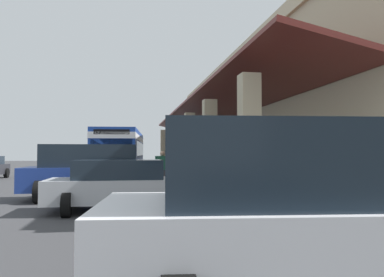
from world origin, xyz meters
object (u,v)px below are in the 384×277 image
object	(u,v)px
parked_suv_white	(328,216)
parked_suv_blue	(92,171)
parked_sedan_silver	(124,185)
potted_palm	(238,177)
transit_bus	(121,150)
pedestrian	(162,167)

from	to	relation	value
parked_suv_white	parked_suv_blue	world-z (taller)	same
parked_sedan_silver	potted_palm	bearing A→B (deg)	129.91
transit_bus	potted_palm	size ratio (longest dim) A/B	4.53
parked_suv_blue	pedestrian	distance (m)	4.73
parked_sedan_silver	parked_suv_white	size ratio (longest dim) A/B	0.89
parked_sedan_silver	pedestrian	world-z (taller)	pedestrian
parked_suv_white	potted_palm	distance (m)	11.50
transit_bus	pedestrian	size ratio (longest dim) A/B	6.44
parked_sedan_silver	parked_suv_blue	size ratio (longest dim) A/B	0.92
pedestrian	potted_palm	distance (m)	4.08
parked_sedan_silver	pedestrian	size ratio (longest dim) A/B	2.50
transit_bus	potted_palm	xyz separation A→B (m)	(11.31, 4.95, -1.16)
pedestrian	potted_palm	xyz separation A→B (m)	(2.87, 2.88, -0.31)
parked_sedan_silver	parked_suv_white	world-z (taller)	parked_suv_white
parked_suv_white	parked_suv_blue	distance (m)	10.91
parked_suv_blue	potted_palm	world-z (taller)	potted_palm
parked_suv_white	parked_suv_blue	size ratio (longest dim) A/B	1.03
parked_sedan_silver	potted_palm	distance (m)	6.01
transit_bus	potted_palm	bearing A→B (deg)	23.65
parked_suv_white	pedestrian	world-z (taller)	parked_suv_white
transit_bus	parked_sedan_silver	bearing A→B (deg)	1.30
parked_suv_blue	parked_suv_white	bearing A→B (deg)	17.99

